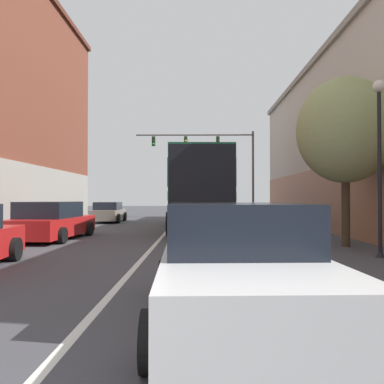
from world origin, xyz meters
name	(u,v)px	position (x,y,z in m)	size (l,w,h in m)	color
lane_center_line	(166,232)	(0.00, 17.67, 0.00)	(0.14, 47.34, 0.01)	silver
bus	(197,190)	(1.43, 20.09, 2.03)	(3.12, 12.63, 3.63)	#145133
hatchback_foreground	(236,266)	(1.91, 5.05, 0.70)	(2.26, 4.37, 1.50)	silver
parked_car_left_near	(51,222)	(-4.16, 14.54, 0.68)	(2.30, 4.76, 1.44)	red
parked_car_left_mid	(109,212)	(-4.46, 25.19, 0.64)	(2.05, 4.48, 1.33)	slate
traffic_signal_gantry	(214,153)	(2.93, 31.33, 5.39)	(9.85, 0.36, 7.18)	#514C47
street_lamp	(379,152)	(6.29, 10.24, 2.81)	(0.33, 0.33, 4.74)	black
street_tree_near	(345,131)	(6.27, 12.48, 3.79)	(3.14, 2.83, 5.53)	#3D2D1E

